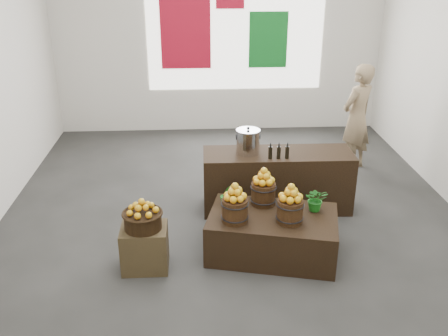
{
  "coord_description": "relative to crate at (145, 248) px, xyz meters",
  "views": [
    {
      "loc": [
        -0.44,
        -5.72,
        3.19
      ],
      "look_at": [
        -0.13,
        -0.4,
        0.86
      ],
      "focal_mm": 40.0,
      "sensor_mm": 36.0,
      "label": 1
    }
  ],
  "objects": [
    {
      "name": "wicker_basket",
      "position": [
        0.0,
        0.0,
        0.34
      ],
      "size": [
        0.39,
        0.39,
        0.18
      ],
      "primitive_type": "cylinder",
      "color": "black",
      "rests_on": "crate"
    },
    {
      "name": "ground",
      "position": [
        1.03,
        1.09,
        -0.25
      ],
      "size": [
        7.0,
        7.0,
        0.0
      ],
      "primitive_type": "plane",
      "color": "#343331",
      "rests_on": "ground"
    },
    {
      "name": "back_opening",
      "position": [
        1.33,
        4.57,
        1.75
      ],
      "size": [
        3.2,
        0.02,
        2.4
      ],
      "primitive_type": "cube",
      "color": "white",
      "rests_on": "back_wall"
    },
    {
      "name": "apples_in_bucket_front_left",
      "position": [
        0.98,
        0.1,
        0.6
      ],
      "size": [
        0.21,
        0.21,
        0.19
      ],
      "primitive_type": null,
      "color": "#AA2105",
      "rests_on": "apple_bucket_front_left"
    },
    {
      "name": "apple_bucket_rear",
      "position": [
        1.34,
        0.48,
        0.37
      ],
      "size": [
        0.28,
        0.28,
        0.26
      ],
      "primitive_type": "cylinder",
      "color": "#39250F",
      "rests_on": "display_table"
    },
    {
      "name": "deco_green_right",
      "position": [
        1.93,
        4.56,
        1.45
      ],
      "size": [
        0.7,
        0.04,
        1.0
      ],
      "primitive_type": "cube",
      "color": "#106820",
      "rests_on": "back_wall"
    },
    {
      "name": "apple_bucket_front_right",
      "position": [
        1.57,
        0.05,
        0.37
      ],
      "size": [
        0.28,
        0.28,
        0.26
      ],
      "primitive_type": "cylinder",
      "color": "#39250F",
      "rests_on": "display_table"
    },
    {
      "name": "apples_in_bucket_rear",
      "position": [
        1.34,
        0.48,
        0.6
      ],
      "size": [
        0.21,
        0.21,
        0.19
      ],
      "primitive_type": null,
      "color": "#AA2105",
      "rests_on": "apple_bucket_rear"
    },
    {
      "name": "back_wall",
      "position": [
        1.03,
        4.59,
        1.75
      ],
      "size": [
        6.0,
        0.04,
        4.0
      ],
      "primitive_type": "cube",
      "color": "silver",
      "rests_on": "ground"
    },
    {
      "name": "display_table",
      "position": [
        1.42,
        0.2,
        -0.0
      ],
      "size": [
        1.58,
        1.17,
        0.49
      ],
      "primitive_type": "cube",
      "rotation": [
        0.0,
        0.0,
        -0.23
      ],
      "color": "black",
      "rests_on": "ground"
    },
    {
      "name": "oil_cruets",
      "position": [
        1.64,
        1.11,
        0.66
      ],
      "size": [
        0.21,
        0.06,
        0.22
      ],
      "primitive_type": null,
      "rotation": [
        0.0,
        0.0,
        -0.01
      ],
      "color": "black",
      "rests_on": "counter"
    },
    {
      "name": "apples_in_bucket_front_right",
      "position": [
        1.57,
        0.05,
        0.6
      ],
      "size": [
        0.21,
        0.21,
        0.19
      ],
      "primitive_type": null,
      "color": "#AA2105",
      "rests_on": "apple_bucket_front_right"
    },
    {
      "name": "herb_garnish_left",
      "position": [
        0.91,
        0.48,
        0.37
      ],
      "size": [
        0.17,
        0.15,
        0.26
      ],
      "primitive_type": "imported",
      "rotation": [
        0.0,
        0.0,
        0.27
      ],
      "color": "#135D15",
      "rests_on": "display_table"
    },
    {
      "name": "stock_pot_left",
      "position": [
        1.24,
        1.31,
        0.7
      ],
      "size": [
        0.3,
        0.3,
        0.3
      ],
      "primitive_type": "cylinder",
      "color": "silver",
      "rests_on": "counter"
    },
    {
      "name": "apples_in_basket",
      "position": [
        0.0,
        0.0,
        0.51
      ],
      "size": [
        0.31,
        0.31,
        0.16
      ],
      "primitive_type": null,
      "color": "#AA2105",
      "rests_on": "wicker_basket"
    },
    {
      "name": "deco_red_left",
      "position": [
        0.43,
        4.56,
        1.65
      ],
      "size": [
        0.9,
        0.04,
        1.4
      ],
      "primitive_type": "cube",
      "color": "#A60C22",
      "rests_on": "back_wall"
    },
    {
      "name": "herb_garnish_right",
      "position": [
        1.91,
        0.29,
        0.38
      ],
      "size": [
        0.28,
        0.25,
        0.28
      ],
      "primitive_type": "imported",
      "rotation": [
        0.0,
        0.0,
        -0.13
      ],
      "color": "#135D15",
      "rests_on": "display_table"
    },
    {
      "name": "crate",
      "position": [
        0.0,
        0.0,
        0.0
      ],
      "size": [
        0.49,
        0.4,
        0.49
      ],
      "primitive_type": "cube",
      "rotation": [
        0.0,
        0.0,
        0.0
      ],
      "color": "#44371F",
      "rests_on": "ground"
    },
    {
      "name": "apple_bucket_front_left",
      "position": [
        0.98,
        0.1,
        0.37
      ],
      "size": [
        0.28,
        0.28,
        0.26
      ],
      "primitive_type": "cylinder",
      "color": "#39250F",
      "rests_on": "display_table"
    },
    {
      "name": "shopper",
      "position": [
        3.05,
        2.55,
        0.59
      ],
      "size": [
        0.73,
        0.68,
        1.67
      ],
      "primitive_type": "imported",
      "rotation": [
        0.0,
        0.0,
        3.78
      ],
      "color": "#8C7556",
      "rests_on": "ground"
    },
    {
      "name": "counter",
      "position": [
        1.64,
        1.3,
        0.15
      ],
      "size": [
        1.95,
        0.65,
        0.79
      ],
      "primitive_type": "cube",
      "rotation": [
        0.0,
        0.0,
        -0.01
      ],
      "color": "black",
      "rests_on": "ground"
    }
  ]
}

